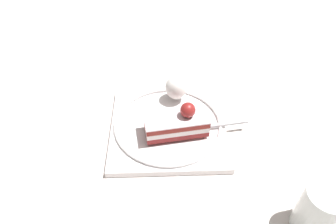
{
  "coord_description": "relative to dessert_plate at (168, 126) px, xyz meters",
  "views": [
    {
      "loc": [
        0.02,
        0.44,
        0.48
      ],
      "look_at": [
        0.01,
        -0.01,
        0.05
      ],
      "focal_mm": 32.64,
      "sensor_mm": 36.0,
      "label": 1
    }
  ],
  "objects": [
    {
      "name": "ground_plane",
      "position": [
        -0.01,
        0.01,
        -0.01
      ],
      "size": [
        2.4,
        2.4,
        0.0
      ],
      "primitive_type": "plane",
      "color": "silver"
    },
    {
      "name": "dessert_plate",
      "position": [
        0.0,
        0.0,
        0.0
      ],
      "size": [
        0.24,
        0.24,
        0.02
      ],
      "color": "white",
      "rests_on": "ground_plane"
    },
    {
      "name": "cake_slice",
      "position": [
        -0.02,
        0.02,
        0.03
      ],
      "size": [
        0.13,
        0.08,
        0.07
      ],
      "color": "maroon",
      "rests_on": "dessert_plate"
    },
    {
      "name": "whipped_cream_dollop",
      "position": [
        -0.02,
        -0.08,
        0.04
      ],
      "size": [
        0.05,
        0.05,
        0.06
      ],
      "primitive_type": "ellipsoid",
      "color": "white",
      "rests_on": "dessert_plate"
    },
    {
      "name": "fork",
      "position": [
        -0.1,
        0.01,
        0.01
      ],
      "size": [
        0.12,
        0.03,
        0.0
      ],
      "color": "silver",
      "rests_on": "dessert_plate"
    },
    {
      "name": "drink_glass_near",
      "position": [
        -0.23,
        0.22,
        0.03
      ],
      "size": [
        0.06,
        0.06,
        0.09
      ],
      "color": "white",
      "rests_on": "ground_plane"
    }
  ]
}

